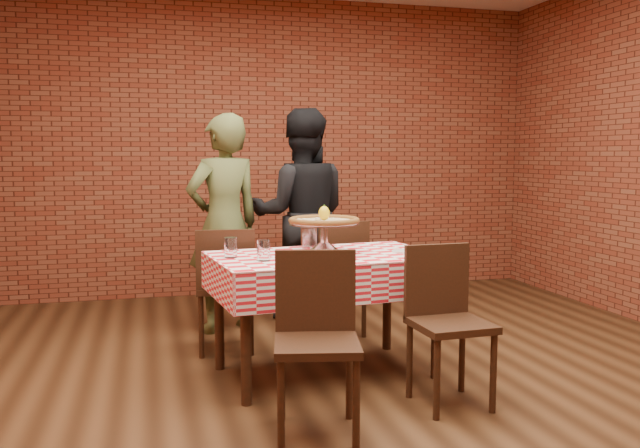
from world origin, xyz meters
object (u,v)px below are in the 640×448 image
at_px(water_glass_right, 231,247).
at_px(diner_olive, 224,223).
at_px(table, 325,315).
at_px(chair_near_right, 451,327).
at_px(condiment_caddy, 309,238).
at_px(chair_far_left, 225,289).
at_px(pizza_stand, 324,238).
at_px(chair_near_left, 317,346).
at_px(pizza, 324,221).
at_px(water_glass_left, 263,250).
at_px(chair_far_right, 334,277).
at_px(diner_black, 301,215).

relative_size(water_glass_right, diner_olive, 0.07).
distance_m(table, chair_near_right, 0.86).
height_order(chair_near_right, diner_olive, diner_olive).
height_order(table, water_glass_right, water_glass_right).
xyz_separation_m(condiment_caddy, chair_far_left, (-0.52, 0.36, -0.39)).
distance_m(table, pizza_stand, 0.48).
xyz_separation_m(water_glass_right, chair_near_left, (0.31, -0.88, -0.37)).
bearing_deg(chair_near_right, pizza, 123.99).
bearing_deg(water_glass_left, pizza, 22.54).
relative_size(pizza, diner_olive, 0.26).
xyz_separation_m(water_glass_left, condiment_caddy, (0.38, 0.45, 0.01)).
xyz_separation_m(chair_far_right, diner_olive, (-0.79, 0.33, 0.40)).
relative_size(pizza_stand, chair_far_right, 0.50).
xyz_separation_m(table, diner_black, (0.17, 1.40, 0.50)).
height_order(water_glass_right, chair_far_right, chair_far_right).
height_order(chair_near_left, chair_near_right, chair_near_left).
relative_size(pizza, chair_far_right, 0.50).
relative_size(water_glass_right, chair_far_right, 0.14).
xyz_separation_m(chair_near_right, diner_olive, (-1.01, 1.88, 0.41)).
bearing_deg(chair_near_left, pizza, 84.72).
bearing_deg(condiment_caddy, pizza_stand, -79.12).
height_order(diner_olive, diner_black, diner_black).
xyz_separation_m(table, chair_near_left, (-0.28, -0.86, 0.07)).
xyz_separation_m(chair_near_right, chair_far_left, (-1.07, 1.35, 0.00)).
height_order(water_glass_left, diner_olive, diner_olive).
height_order(chair_near_right, chair_far_left, chair_far_left).
xyz_separation_m(water_glass_right, diner_olive, (0.09, 1.18, 0.02)).
distance_m(water_glass_left, chair_far_right, 1.29).
height_order(chair_far_right, diner_black, diner_black).
bearing_deg(pizza, water_glass_right, -179.51).
bearing_deg(chair_near_left, chair_far_left, 112.08).
distance_m(table, diner_olive, 1.38).
relative_size(condiment_caddy, chair_far_right, 0.15).
bearing_deg(chair_near_left, water_glass_left, 112.69).
xyz_separation_m(pizza, chair_far_right, (0.30, 0.84, -0.52)).
relative_size(chair_near_right, diner_olive, 0.52).
bearing_deg(water_glass_right, table, -2.52).
relative_size(table, water_glass_right, 11.18).
bearing_deg(pizza_stand, chair_far_right, 70.15).
distance_m(pizza, chair_far_right, 1.03).
xyz_separation_m(table, chair_far_right, (0.30, 0.87, 0.07)).
relative_size(chair_near_left, chair_far_left, 1.02).
height_order(chair_far_left, chair_far_right, chair_far_right).
relative_size(chair_near_left, diner_olive, 0.53).
height_order(pizza_stand, diner_olive, diner_olive).
xyz_separation_m(condiment_caddy, chair_far_right, (0.33, 0.56, -0.38)).
height_order(pizza_stand, water_glass_right, pizza_stand).
relative_size(pizza_stand, chair_far_left, 0.51).
xyz_separation_m(condiment_caddy, chair_near_left, (-0.25, -1.17, -0.38)).
bearing_deg(pizza_stand, table, -88.27).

